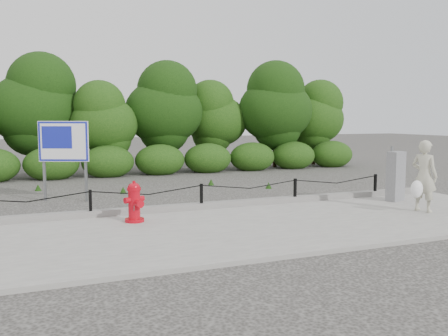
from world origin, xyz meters
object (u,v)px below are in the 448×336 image
Objects in this scene: fire_hydrant at (134,202)px; pedestrian at (424,177)px; advertising_sign at (63,145)px; utility_cabinet at (396,176)px.

pedestrian reaches higher than fire_hydrant.
pedestrian is 8.90m from advertising_sign.
fire_hydrant is 0.52× the size of pedestrian.
utility_cabinet is (6.70, -0.02, 0.23)m from fire_hydrant.
pedestrian is 1.17× the size of utility_cabinet.
utility_cabinet is (0.42, 1.35, -0.16)m from pedestrian.
pedestrian is (6.28, -1.37, 0.39)m from fire_hydrant.
pedestrian is at bearing -33.92° from fire_hydrant.
utility_cabinet is at bearing -21.76° from fire_hydrant.
utility_cabinet is at bearing 0.07° from advertising_sign.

